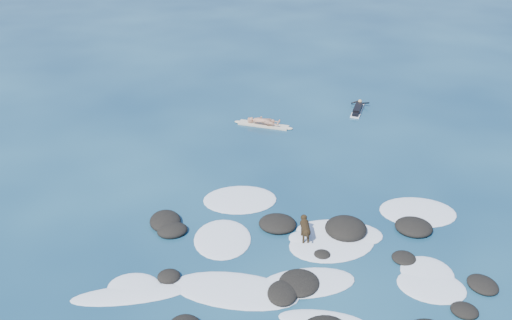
{
  "coord_description": "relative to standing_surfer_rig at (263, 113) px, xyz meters",
  "views": [
    {
      "loc": [
        -0.99,
        -15.99,
        11.46
      ],
      "look_at": [
        -1.96,
        4.0,
        0.9
      ],
      "focal_mm": 40.0,
      "sensor_mm": 36.0,
      "label": 1
    }
  ],
  "objects": [
    {
      "name": "standing_surfer_rig",
      "position": [
        0.0,
        0.0,
        0.0
      ],
      "size": [
        2.93,
        1.11,
        1.68
      ],
      "rotation": [
        0.0,
        0.0,
        -0.26
      ],
      "color": "beige",
      "rests_on": "ground"
    },
    {
      "name": "ground",
      "position": [
        1.85,
        -9.28,
        -0.66
      ],
      "size": [
        160.0,
        160.0,
        0.0
      ],
      "primitive_type": "plane",
      "color": "#0A2642",
      "rests_on": "ground"
    },
    {
      "name": "reef_rocks",
      "position": [
        2.36,
        -11.38,
        -0.56
      ],
      "size": [
        11.57,
        7.26,
        0.6
      ],
      "color": "black",
      "rests_on": "ground"
    },
    {
      "name": "breaking_foam",
      "position": [
        1.59,
        -10.01,
        -0.65
      ],
      "size": [
        12.68,
        8.04,
        0.12
      ],
      "color": "white",
      "rests_on": "ground"
    },
    {
      "name": "dog",
      "position": [
        1.75,
        -9.29,
        -0.16
      ],
      "size": [
        0.37,
        1.21,
        0.76
      ],
      "rotation": [
        0.0,
        0.0,
        1.67
      ],
      "color": "black",
      "rests_on": "ground"
    },
    {
      "name": "paddling_surfer_rig",
      "position": [
        4.79,
        2.07,
        -0.53
      ],
      "size": [
        1.15,
        2.19,
        0.38
      ],
      "rotation": [
        0.0,
        0.0,
        1.31
      ],
      "color": "white",
      "rests_on": "ground"
    }
  ]
}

